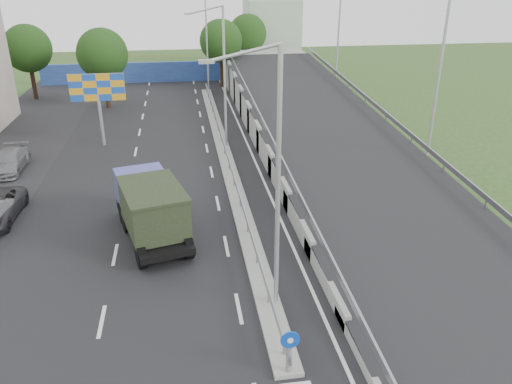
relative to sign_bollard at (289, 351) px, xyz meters
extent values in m
cube|color=black|center=(-3.00, 17.83, -1.03)|extent=(26.00, 90.00, 0.04)
cube|color=gray|center=(0.00, 21.83, -0.93)|extent=(1.00, 44.00, 0.20)
cube|color=gray|center=(12.30, 21.83, 1.32)|extent=(0.10, 50.00, 0.32)
cube|color=gray|center=(2.80, 21.83, 1.32)|extent=(0.10, 50.00, 0.32)
cube|color=gray|center=(0.00, 21.83, -0.28)|extent=(0.08, 44.00, 0.32)
cylinder|color=gray|center=(0.00, 21.83, -0.53)|extent=(0.09, 0.09, 0.60)
cylinder|color=black|center=(0.00, 0.03, -0.23)|extent=(0.20, 0.20, 1.20)
cylinder|color=#0C3FBF|center=(0.00, -0.05, 0.52)|extent=(0.64, 0.05, 0.64)
cylinder|color=white|center=(0.00, -0.08, 0.52)|extent=(0.20, 0.03, 0.20)
cylinder|color=#B2B5B7|center=(0.30, 3.83, 4.17)|extent=(0.18, 0.18, 10.00)
cylinder|color=#B2B5B7|center=(-0.90, 3.83, 8.92)|extent=(2.57, 0.12, 0.66)
cube|color=#B2B5B7|center=(-2.10, 3.83, 8.67)|extent=(0.50, 0.18, 0.12)
cylinder|color=#B2B5B7|center=(0.30, 23.83, 4.17)|extent=(0.18, 0.18, 10.00)
cylinder|color=#B2B5B7|center=(-0.90, 23.83, 8.92)|extent=(2.57, 0.12, 0.66)
cube|color=#B2B5B7|center=(-2.10, 23.83, 8.67)|extent=(0.50, 0.18, 0.12)
cylinder|color=#B2B5B7|center=(0.30, 43.83, 4.17)|extent=(0.18, 0.18, 10.00)
cube|color=#2A369A|center=(-4.00, 49.83, 0.17)|extent=(30.00, 0.50, 2.40)
cube|color=#B2CCAD|center=(10.00, 57.83, 3.47)|extent=(7.00, 7.00, 9.00)
cylinder|color=#B2B5B7|center=(-9.00, 25.83, 0.97)|extent=(0.24, 0.24, 4.00)
cube|color=orange|center=(-9.00, 25.83, 3.47)|extent=(4.00, 0.20, 2.00)
cylinder|color=black|center=(-10.00, 37.83, 0.97)|extent=(0.44, 0.44, 4.00)
sphere|color=black|center=(-10.00, 37.83, 4.17)|extent=(4.80, 4.80, 4.80)
cylinder|color=black|center=(2.00, 45.83, 0.97)|extent=(0.44, 0.44, 4.00)
sphere|color=black|center=(2.00, 45.83, 4.17)|extent=(4.80, 4.80, 4.80)
cylinder|color=black|center=(-18.00, 42.83, 0.97)|extent=(0.44, 0.44, 4.00)
sphere|color=black|center=(-18.00, 42.83, 4.17)|extent=(4.80, 4.80, 4.80)
cylinder|color=black|center=(6.00, 52.83, 0.97)|extent=(0.44, 0.44, 4.00)
sphere|color=black|center=(6.00, 52.83, 4.17)|extent=(4.80, 4.80, 4.80)
cylinder|color=black|center=(-6.34, 12.18, -0.44)|extent=(0.66, 1.25, 1.19)
cylinder|color=black|center=(-4.24, 12.71, -0.44)|extent=(0.66, 1.25, 1.19)
cylinder|color=black|center=(-6.10, 11.24, -0.44)|extent=(0.66, 1.25, 1.19)
cylinder|color=black|center=(-4.00, 11.77, -0.44)|extent=(0.66, 1.25, 1.19)
cylinder|color=black|center=(-5.17, 7.57, -0.44)|extent=(0.66, 1.25, 1.19)
cylinder|color=black|center=(-3.07, 8.10, -0.44)|extent=(0.66, 1.25, 1.19)
cube|color=black|center=(-4.73, 10.24, -0.28)|extent=(4.06, 7.12, 0.32)
cube|color=#3A3C8C|center=(-5.36, 12.71, 0.81)|extent=(2.84, 2.29, 1.84)
cube|color=black|center=(-5.56, 13.52, 1.29)|extent=(2.01, 0.57, 0.76)
cube|color=black|center=(-5.58, 13.60, -0.33)|extent=(2.45, 0.77, 0.54)
cube|color=#232C1A|center=(-4.57, 9.62, 0.92)|extent=(3.53, 4.63, 1.95)
cube|color=#232C1A|center=(-4.57, 9.62, 1.94)|extent=(3.66, 4.76, 0.13)
imported|color=gray|center=(-14.62, 21.24, -0.34)|extent=(1.98, 4.78, 1.38)
camera|label=1|loc=(-3.02, -12.38, 11.27)|focal=35.00mm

